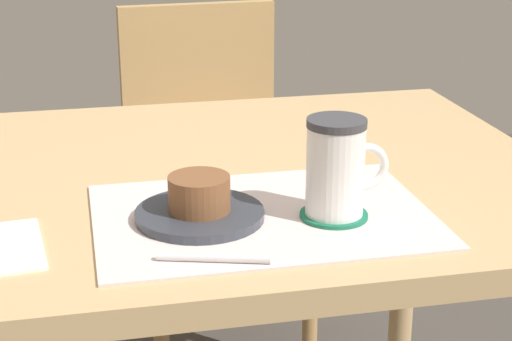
{
  "coord_description": "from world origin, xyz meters",
  "views": [
    {
      "loc": [
        -0.2,
        -1.18,
        1.15
      ],
      "look_at": [
        0.03,
        -0.15,
        0.77
      ],
      "focal_mm": 60.0,
      "sensor_mm": 36.0,
      "label": 1
    }
  ],
  "objects": [
    {
      "name": "dining_table",
      "position": [
        0.0,
        0.0,
        0.64
      ],
      "size": [
        1.02,
        0.79,
        0.72
      ],
      "color": "tan",
      "rests_on": "ground_plane"
    },
    {
      "name": "teaspoon",
      "position": [
        -0.05,
        -0.31,
        0.73
      ],
      "size": [
        0.13,
        0.05,
        0.01
      ],
      "primitive_type": "cylinder",
      "rotation": [
        0.0,
        1.57,
        -0.29
      ],
      "color": "silver",
      "rests_on": "placemat"
    },
    {
      "name": "wooden_chair",
      "position": [
        0.12,
        0.77,
        0.47
      ],
      "size": [
        0.45,
        0.45,
        0.84
      ],
      "rotation": [
        0.0,
        0.0,
        3.2
      ],
      "color": "tan",
      "rests_on": "ground_plane"
    },
    {
      "name": "coffee_coaster",
      "position": [
        0.12,
        -0.22,
        0.73
      ],
      "size": [
        0.09,
        0.09,
        0.0
      ],
      "primitive_type": "cylinder",
      "color": "#196B4C",
      "rests_on": "placemat"
    },
    {
      "name": "coffee_mug",
      "position": [
        0.12,
        -0.22,
        0.8
      ],
      "size": [
        0.11,
        0.08,
        0.13
      ],
      "color": "white",
      "rests_on": "coffee_coaster"
    },
    {
      "name": "placemat",
      "position": [
        0.03,
        -0.19,
        0.73
      ],
      "size": [
        0.43,
        0.31,
        0.0
      ],
      "primitive_type": "cube",
      "color": "silver",
      "rests_on": "dining_table"
    },
    {
      "name": "pastry",
      "position": [
        -0.05,
        -0.19,
        0.76
      ],
      "size": [
        0.08,
        0.08,
        0.05
      ],
      "primitive_type": "cylinder",
      "color": "brown",
      "rests_on": "pastry_plate"
    },
    {
      "name": "pastry_plate",
      "position": [
        -0.05,
        -0.19,
        0.73
      ],
      "size": [
        0.16,
        0.16,
        0.01
      ],
      "primitive_type": "cylinder",
      "color": "#333842",
      "rests_on": "placemat"
    }
  ]
}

